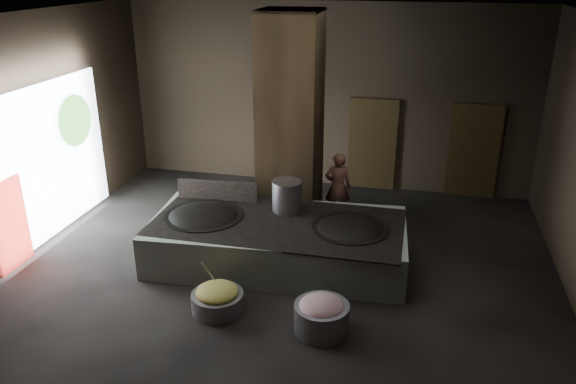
% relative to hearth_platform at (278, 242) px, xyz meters
% --- Properties ---
extents(floor, '(10.00, 9.00, 0.10)m').
position_rel_hearth_platform_xyz_m(floor, '(0.15, -0.22, -0.46)').
color(floor, black).
rests_on(floor, ground).
extents(ceiling, '(10.00, 9.00, 0.10)m').
position_rel_hearth_platform_xyz_m(ceiling, '(0.15, -0.22, 4.14)').
color(ceiling, black).
rests_on(ceiling, back_wall).
extents(back_wall, '(10.00, 0.10, 4.50)m').
position_rel_hearth_platform_xyz_m(back_wall, '(0.15, 4.33, 1.84)').
color(back_wall, black).
rests_on(back_wall, ground).
extents(front_wall, '(10.00, 0.10, 4.50)m').
position_rel_hearth_platform_xyz_m(front_wall, '(0.15, -4.77, 1.84)').
color(front_wall, black).
rests_on(front_wall, ground).
extents(left_wall, '(0.10, 9.00, 4.50)m').
position_rel_hearth_platform_xyz_m(left_wall, '(-4.90, -0.22, 1.84)').
color(left_wall, black).
rests_on(left_wall, ground).
extents(pillar, '(1.20, 1.20, 4.50)m').
position_rel_hearth_platform_xyz_m(pillar, '(-0.15, 1.68, 1.84)').
color(pillar, black).
rests_on(pillar, ground).
extents(hearth_platform, '(4.88, 2.57, 0.82)m').
position_rel_hearth_platform_xyz_m(hearth_platform, '(0.00, 0.00, 0.00)').
color(hearth_platform, beige).
rests_on(hearth_platform, ground).
extents(platform_cap, '(4.63, 2.22, 0.03)m').
position_rel_hearth_platform_xyz_m(platform_cap, '(0.00, 0.00, 0.40)').
color(platform_cap, black).
rests_on(platform_cap, hearth_platform).
extents(wok_left, '(1.49, 1.49, 0.41)m').
position_rel_hearth_platform_xyz_m(wok_left, '(-1.45, -0.05, 0.34)').
color(wok_left, black).
rests_on(wok_left, hearth_platform).
extents(wok_left_rim, '(1.52, 1.52, 0.05)m').
position_rel_hearth_platform_xyz_m(wok_left_rim, '(-1.45, -0.05, 0.41)').
color(wok_left_rim, black).
rests_on(wok_left_rim, hearth_platform).
extents(wok_right, '(1.39, 1.39, 0.39)m').
position_rel_hearth_platform_xyz_m(wok_right, '(1.35, 0.05, 0.34)').
color(wok_right, black).
rests_on(wok_right, hearth_platform).
extents(wok_right_rim, '(1.42, 1.42, 0.05)m').
position_rel_hearth_platform_xyz_m(wok_right_rim, '(1.35, 0.05, 0.41)').
color(wok_right_rim, black).
rests_on(wok_right_rim, hearth_platform).
extents(stock_pot, '(0.58, 0.58, 0.62)m').
position_rel_hearth_platform_xyz_m(stock_pot, '(0.05, 0.55, 0.72)').
color(stock_pot, '#A1A5A8').
rests_on(stock_pot, hearth_platform).
extents(splash_guard, '(1.65, 0.17, 0.41)m').
position_rel_hearth_platform_xyz_m(splash_guard, '(-1.45, 0.75, 0.62)').
color(splash_guard, black).
rests_on(splash_guard, hearth_platform).
extents(cook, '(0.62, 0.45, 1.57)m').
position_rel_hearth_platform_xyz_m(cook, '(0.82, 2.11, 0.37)').
color(cook, '#8B5647').
rests_on(cook, ground).
extents(veg_basin, '(1.01, 1.01, 0.32)m').
position_rel_hearth_platform_xyz_m(veg_basin, '(-0.56, -1.82, -0.25)').
color(veg_basin, slate).
rests_on(veg_basin, ground).
extents(veg_fill, '(0.70, 0.70, 0.22)m').
position_rel_hearth_platform_xyz_m(veg_fill, '(-0.56, -1.82, -0.06)').
color(veg_fill, '#7EA44F').
rests_on(veg_fill, veg_basin).
extents(ladle, '(0.22, 0.29, 0.61)m').
position_rel_hearth_platform_xyz_m(ladle, '(-0.71, -1.67, 0.14)').
color(ladle, '#A1A5A8').
rests_on(ladle, veg_basin).
extents(meat_basin, '(1.07, 1.07, 0.47)m').
position_rel_hearth_platform_xyz_m(meat_basin, '(1.20, -1.99, -0.18)').
color(meat_basin, slate).
rests_on(meat_basin, ground).
extents(meat_fill, '(0.71, 0.71, 0.27)m').
position_rel_hearth_platform_xyz_m(meat_fill, '(1.20, -1.99, 0.04)').
color(meat_fill, '#AF6978').
rests_on(meat_fill, meat_basin).
extents(doorway_near, '(1.18, 0.08, 2.38)m').
position_rel_hearth_platform_xyz_m(doorway_near, '(1.35, 4.23, 0.69)').
color(doorway_near, black).
rests_on(doorway_near, ground).
extents(doorway_near_glow, '(0.78, 0.04, 1.86)m').
position_rel_hearth_platform_xyz_m(doorway_near_glow, '(1.36, 4.35, 0.64)').
color(doorway_near_glow, '#8C6647').
rests_on(doorway_near_glow, ground).
extents(doorway_far, '(1.18, 0.08, 2.38)m').
position_rel_hearth_platform_xyz_m(doorway_far, '(3.75, 4.23, 0.69)').
color(doorway_far, black).
rests_on(doorway_far, ground).
extents(doorway_far_glow, '(0.86, 0.04, 2.04)m').
position_rel_hearth_platform_xyz_m(doorway_far_glow, '(3.54, 4.34, 0.64)').
color(doorway_far_glow, '#8C6647').
rests_on(doorway_far_glow, ground).
extents(left_opening, '(0.04, 4.20, 3.10)m').
position_rel_hearth_platform_xyz_m(left_opening, '(-4.80, -0.02, 1.19)').
color(left_opening, white).
rests_on(left_opening, ground).
extents(pavilion_sliver, '(0.05, 0.90, 1.70)m').
position_rel_hearth_platform_xyz_m(pavilion_sliver, '(-4.73, -1.32, 0.44)').
color(pavilion_sliver, maroon).
rests_on(pavilion_sliver, ground).
extents(tree_silhouette, '(0.28, 1.10, 1.10)m').
position_rel_hearth_platform_xyz_m(tree_silhouette, '(-4.70, 1.08, 1.79)').
color(tree_silhouette, '#194714').
rests_on(tree_silhouette, left_opening).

